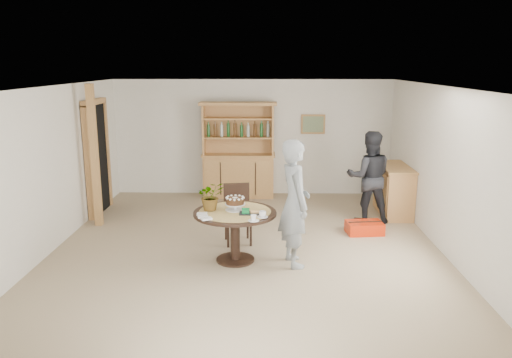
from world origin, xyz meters
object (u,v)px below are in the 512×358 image
object	(u,v)px
dining_table	(235,221)
adult_person	(369,177)
red_suitcase	(364,228)
dining_chair	(237,210)
sideboard	(394,190)
hutch	(239,165)
teen_boy	(295,203)

from	to	relation	value
dining_table	adult_person	distance (m)	3.02
adult_person	red_suitcase	bearing A→B (deg)	78.57
dining_chair	adult_person	distance (m)	2.59
sideboard	red_suitcase	size ratio (longest dim) A/B	1.97
hutch	dining_chair	xyz separation A→B (m)	(0.13, -2.82, -0.15)
dining_table	red_suitcase	xyz separation A→B (m)	(2.13, 1.25, -0.50)
teen_boy	red_suitcase	bearing A→B (deg)	-57.78
dining_table	hutch	bearing A→B (deg)	92.33
dining_chair	red_suitcase	bearing A→B (deg)	1.02
sideboard	adult_person	world-z (taller)	adult_person
dining_chair	adult_person	size ratio (longest dim) A/B	0.57
dining_chair	teen_boy	xyz separation A→B (m)	(0.86, -0.93, 0.38)
dining_table	dining_chair	bearing A→B (deg)	90.96
red_suitcase	teen_boy	bearing A→B (deg)	-139.60
dining_table	teen_boy	size ratio (longest dim) A/B	0.66
dining_table	red_suitcase	bearing A→B (deg)	30.39
red_suitcase	hutch	bearing A→B (deg)	127.24
sideboard	dining_table	world-z (taller)	sideboard
sideboard	red_suitcase	xyz separation A→B (m)	(-0.77, -1.16, -0.37)
sideboard	dining_chair	xyz separation A→B (m)	(-2.91, -1.58, 0.06)
dining_chair	adult_person	xyz separation A→B (m)	(2.32, 1.10, 0.30)
hutch	dining_chair	distance (m)	2.83
hutch	teen_boy	bearing A→B (deg)	-75.10
dining_table	teen_boy	bearing A→B (deg)	-6.71
red_suitcase	dining_table	bearing A→B (deg)	-155.76
adult_person	red_suitcase	size ratio (longest dim) A/B	2.61
hutch	adult_person	world-z (taller)	hutch
hutch	dining_table	world-z (taller)	hutch
sideboard	dining_table	distance (m)	3.77
sideboard	dining_table	xyz separation A→B (m)	(-2.89, -2.41, 0.13)
dining_chair	adult_person	bearing A→B (deg)	15.42
teen_boy	dining_table	bearing A→B (deg)	68.96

